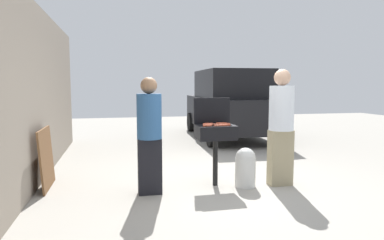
% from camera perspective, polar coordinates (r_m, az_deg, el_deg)
% --- Properties ---
extents(ground_plane, '(24.00, 24.00, 0.00)m').
position_cam_1_polar(ground_plane, '(5.64, 5.71, -10.62)').
color(ground_plane, '#9E998E').
extents(house_wall_side, '(0.24, 8.00, 2.89)m').
position_cam_1_polar(house_wall_side, '(6.27, -24.59, 3.93)').
color(house_wall_side, gray).
rests_on(house_wall_side, ground).
extents(bbq_grill, '(0.60, 0.44, 0.96)m').
position_cam_1_polar(bbq_grill, '(5.46, 3.88, -2.38)').
color(bbq_grill, black).
rests_on(bbq_grill, ground).
extents(grill_lid_open, '(0.60, 0.05, 0.42)m').
position_cam_1_polar(grill_lid_open, '(5.63, 3.27, 1.52)').
color(grill_lid_open, black).
rests_on(grill_lid_open, bbq_grill).
extents(hot_dog_0, '(0.13, 0.03, 0.03)m').
position_cam_1_polar(hot_dog_0, '(5.52, 2.75, -0.61)').
color(hot_dog_0, '#AD4228').
rests_on(hot_dog_0, bbq_grill).
extents(hot_dog_1, '(0.13, 0.03, 0.03)m').
position_cam_1_polar(hot_dog_1, '(5.45, 3.09, -0.70)').
color(hot_dog_1, '#C6593D').
rests_on(hot_dog_1, bbq_grill).
extents(hot_dog_2, '(0.13, 0.04, 0.03)m').
position_cam_1_polar(hot_dog_2, '(5.60, 4.63, -0.54)').
color(hot_dog_2, '#AD4228').
rests_on(hot_dog_2, bbq_grill).
extents(hot_dog_3, '(0.13, 0.04, 0.03)m').
position_cam_1_polar(hot_dog_3, '(5.29, 2.49, -0.89)').
color(hot_dog_3, '#C6593D').
rests_on(hot_dog_3, bbq_grill).
extents(hot_dog_4, '(0.13, 0.03, 0.03)m').
position_cam_1_polar(hot_dog_4, '(5.29, 4.31, -0.91)').
color(hot_dog_4, '#C6593D').
rests_on(hot_dog_4, bbq_grill).
extents(hot_dog_5, '(0.13, 0.03, 0.03)m').
position_cam_1_polar(hot_dog_5, '(5.35, 2.70, -0.81)').
color(hot_dog_5, '#C6593D').
rests_on(hot_dog_5, bbq_grill).
extents(hot_dog_6, '(0.13, 0.04, 0.03)m').
position_cam_1_polar(hot_dog_6, '(5.36, 5.11, -0.82)').
color(hot_dog_6, '#B74C33').
rests_on(hot_dog_6, bbq_grill).
extents(hot_dog_7, '(0.13, 0.04, 0.03)m').
position_cam_1_polar(hot_dog_7, '(5.46, 5.61, -0.71)').
color(hot_dog_7, '#AD4228').
rests_on(hot_dog_7, bbq_grill).
extents(hot_dog_8, '(0.13, 0.03, 0.03)m').
position_cam_1_polar(hot_dog_8, '(5.24, 2.50, -0.95)').
color(hot_dog_8, '#AD4228').
rests_on(hot_dog_8, bbq_grill).
extents(hot_dog_9, '(0.13, 0.03, 0.03)m').
position_cam_1_polar(hot_dog_9, '(5.40, 5.06, -0.77)').
color(hot_dog_9, '#B74C33').
rests_on(hot_dog_9, bbq_grill).
extents(hot_dog_10, '(0.13, 0.04, 0.03)m').
position_cam_1_polar(hot_dog_10, '(5.33, 5.65, -0.87)').
color(hot_dog_10, '#AD4228').
rests_on(hot_dog_10, bbq_grill).
extents(hot_dog_11, '(0.13, 0.03, 0.03)m').
position_cam_1_polar(hot_dog_11, '(5.53, 5.56, -0.62)').
color(hot_dog_11, '#AD4228').
rests_on(hot_dog_11, bbq_grill).
extents(hot_dog_12, '(0.13, 0.03, 0.03)m').
position_cam_1_polar(hot_dog_12, '(5.58, 5.04, -0.56)').
color(hot_dog_12, '#B74C33').
rests_on(hot_dog_12, bbq_grill).
extents(hot_dog_13, '(0.13, 0.04, 0.03)m').
position_cam_1_polar(hot_dog_13, '(5.48, 2.48, -0.66)').
color(hot_dog_13, '#AD4228').
rests_on(hot_dog_13, bbq_grill).
extents(hot_dog_14, '(0.13, 0.04, 0.03)m').
position_cam_1_polar(hot_dog_14, '(5.40, 2.48, -0.75)').
color(hot_dog_14, '#C6593D').
rests_on(hot_dog_14, bbq_grill).
extents(hot_dog_15, '(0.13, 0.04, 0.03)m').
position_cam_1_polar(hot_dog_15, '(5.45, 4.28, -0.71)').
color(hot_dog_15, '#C6593D').
rests_on(hot_dog_15, bbq_grill).
extents(propane_tank, '(0.32, 0.32, 0.62)m').
position_cam_1_polar(propane_tank, '(5.52, 8.75, -7.56)').
color(propane_tank, silver).
rests_on(propane_tank, ground).
extents(person_left, '(0.36, 0.36, 1.70)m').
position_cam_1_polar(person_left, '(5.04, -7.01, -1.86)').
color(person_left, black).
rests_on(person_left, ground).
extents(person_right, '(0.39, 0.39, 1.83)m').
position_cam_1_polar(person_right, '(5.62, 14.43, -0.47)').
color(person_right, gray).
rests_on(person_right, ground).
extents(parked_minivan, '(2.19, 4.48, 2.02)m').
position_cam_1_polar(parked_minivan, '(10.49, 6.31, 2.68)').
color(parked_minivan, black).
rests_on(parked_minivan, ground).
extents(leaning_board, '(0.09, 0.90, 0.93)m').
position_cam_1_polar(leaning_board, '(5.83, -22.80, -5.81)').
color(leaning_board, brown).
rests_on(leaning_board, ground).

